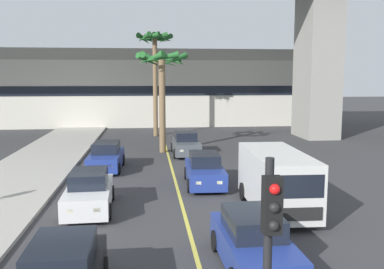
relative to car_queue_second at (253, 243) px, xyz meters
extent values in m
cube|color=#DBCC4C|center=(-1.48, 12.06, -0.72)|extent=(0.14, 56.00, 0.01)
cube|color=gray|center=(11.88, 24.80, 5.65)|extent=(2.80, 4.40, 12.75)
cube|color=beige|center=(-1.48, 37.11, 2.77)|extent=(38.63, 8.00, 6.98)
cube|color=#9C998D|center=(-1.48, 37.11, 6.86)|extent=(37.86, 7.20, 1.20)
cube|color=black|center=(-1.48, 33.09, 3.12)|extent=(34.77, 0.04, 1.00)
cube|color=black|center=(-4.84, -1.50, 0.54)|extent=(1.42, 2.07, 0.60)
cylinder|color=black|center=(-4.05, -0.36, -0.40)|extent=(0.23, 0.64, 0.64)
cube|color=navy|center=(0.00, -0.03, -0.14)|extent=(1.78, 4.13, 0.80)
cube|color=black|center=(0.00, 0.12, 0.54)|extent=(1.44, 2.08, 0.60)
cylinder|color=black|center=(0.78, 1.26, -0.40)|extent=(0.23, 0.64, 0.64)
cylinder|color=black|center=(-0.83, 1.22, -0.40)|extent=(0.23, 0.64, 0.64)
cube|color=white|center=(-5.19, 5.70, -0.14)|extent=(1.84, 4.16, 0.80)
cube|color=black|center=(-5.19, 5.85, 0.54)|extent=(1.46, 2.10, 0.60)
cube|color=#F2EDCC|center=(-4.65, 3.71, -0.09)|extent=(0.24, 0.09, 0.14)
cube|color=#F2EDCC|center=(-5.59, 3.68, -0.09)|extent=(0.24, 0.09, 0.14)
cylinder|color=black|center=(-4.34, 4.46, -0.40)|extent=(0.24, 0.65, 0.64)
cylinder|color=black|center=(-5.95, 4.40, -0.40)|extent=(0.24, 0.65, 0.64)
cylinder|color=black|center=(-4.42, 7.00, -0.40)|extent=(0.24, 0.65, 0.64)
cylinder|color=black|center=(-6.04, 6.94, -0.40)|extent=(0.24, 0.65, 0.64)
cube|color=#4C5156|center=(-0.26, 17.42, -0.14)|extent=(1.73, 4.11, 0.80)
cube|color=black|center=(-0.26, 17.57, 0.54)|extent=(1.41, 2.06, 0.60)
cube|color=#F2EDCC|center=(0.22, 15.42, -0.09)|extent=(0.24, 0.08, 0.14)
cube|color=#F2EDCC|center=(-0.71, 15.41, -0.09)|extent=(0.24, 0.08, 0.14)
cylinder|color=black|center=(0.55, 16.16, -0.40)|extent=(0.22, 0.64, 0.64)
cylinder|color=black|center=(-1.06, 16.15, -0.40)|extent=(0.22, 0.64, 0.64)
cylinder|color=black|center=(0.54, 18.70, -0.40)|extent=(0.22, 0.64, 0.64)
cylinder|color=black|center=(-1.08, 18.69, -0.40)|extent=(0.22, 0.64, 0.64)
cube|color=navy|center=(-0.11, 9.12, -0.14)|extent=(1.85, 4.16, 0.80)
cube|color=black|center=(-0.10, 9.27, 0.54)|extent=(1.47, 2.10, 0.60)
cube|color=#F2EDCC|center=(0.29, 7.09, -0.09)|extent=(0.24, 0.09, 0.14)
cube|color=#F2EDCC|center=(-0.65, 7.12, -0.09)|extent=(0.24, 0.09, 0.14)
cylinder|color=black|center=(0.65, 7.82, -0.40)|extent=(0.24, 0.65, 0.64)
cylinder|color=black|center=(-0.96, 7.88, -0.40)|extent=(0.24, 0.65, 0.64)
cylinder|color=black|center=(0.75, 10.36, -0.40)|extent=(0.24, 0.65, 0.64)
cylinder|color=black|center=(-0.87, 10.42, -0.40)|extent=(0.24, 0.65, 0.64)
cube|color=navy|center=(-5.21, 13.19, -0.14)|extent=(1.86, 4.16, 0.80)
cube|color=black|center=(-5.21, 13.34, 0.54)|extent=(1.47, 2.10, 0.60)
cube|color=#F2EDCC|center=(-4.82, 11.16, -0.09)|extent=(0.24, 0.09, 0.14)
cube|color=#F2EDCC|center=(-5.76, 11.20, -0.09)|extent=(0.24, 0.09, 0.14)
cylinder|color=black|center=(-4.46, 11.89, -0.40)|extent=(0.24, 0.65, 0.64)
cylinder|color=black|center=(-6.07, 11.95, -0.40)|extent=(0.24, 0.65, 0.64)
cylinder|color=black|center=(-4.36, 14.43, -0.40)|extent=(0.24, 0.65, 0.64)
cylinder|color=black|center=(-5.97, 14.49, -0.40)|extent=(0.24, 0.65, 0.64)
cube|color=silver|center=(2.13, 4.82, 0.59)|extent=(2.14, 5.25, 2.10)
cube|color=black|center=(2.06, 2.26, 0.94)|extent=(1.80, 0.13, 0.80)
cube|color=black|center=(2.06, 2.20, 0.01)|extent=(1.70, 0.11, 0.44)
cylinder|color=black|center=(3.04, 3.24, -0.34)|extent=(0.28, 0.77, 0.76)
cylinder|color=black|center=(1.14, 3.29, -0.34)|extent=(0.28, 0.77, 0.76)
cylinder|color=black|center=(3.13, 6.36, -0.34)|extent=(0.28, 0.77, 0.76)
cylinder|color=black|center=(1.23, 6.41, -0.34)|extent=(0.28, 0.77, 0.76)
cube|color=black|center=(-1.27, -5.73, 2.88)|extent=(0.24, 0.20, 0.76)
sphere|color=red|center=(-1.27, -5.83, 3.12)|extent=(0.14, 0.14, 0.14)
sphere|color=black|center=(-1.27, -5.83, 2.88)|extent=(0.14, 0.14, 0.14)
sphere|color=black|center=(-1.27, -5.83, 2.64)|extent=(0.14, 0.14, 0.14)
cylinder|color=brown|center=(-2.09, 26.89, 3.63)|extent=(0.40, 0.40, 8.71)
sphere|color=#236028|center=(-2.09, 26.89, 8.14)|extent=(0.60, 0.60, 0.60)
cone|color=#236028|center=(-1.04, 26.76, 7.84)|extent=(0.69, 2.20, 1.01)
cone|color=#236028|center=(-1.24, 27.52, 7.88)|extent=(1.65, 2.00, 0.93)
cone|color=#236028|center=(-2.00, 27.94, 7.90)|extent=(2.20, 0.63, 0.89)
cone|color=#236028|center=(-2.75, 27.72, 7.87)|extent=(1.98, 1.68, 0.95)
cone|color=#236028|center=(-3.03, 27.39, 7.82)|extent=(1.42, 2.11, 1.04)
cone|color=#236028|center=(-3.03, 26.39, 7.88)|extent=(1.40, 2.12, 0.94)
cone|color=#236028|center=(-2.64, 25.98, 7.92)|extent=(2.09, 1.49, 0.85)
cone|color=#236028|center=(-2.06, 25.83, 7.89)|extent=(2.18, 0.52, 0.91)
cone|color=#236028|center=(-1.20, 26.32, 7.77)|extent=(1.53, 2.05, 1.11)
cylinder|color=brown|center=(-1.79, 18.57, 2.58)|extent=(0.44, 0.44, 6.59)
sphere|color=#236028|center=(-1.79, 18.57, 6.02)|extent=(0.60, 0.60, 0.60)
cone|color=#236028|center=(-0.63, 18.71, 5.74)|extent=(0.71, 2.43, 0.98)
cone|color=#236028|center=(-1.03, 19.47, 5.70)|extent=(2.10, 1.88, 1.05)
cone|color=#236028|center=(-1.86, 19.75, 5.67)|extent=(2.40, 0.57, 1.10)
cone|color=#236028|center=(-2.65, 19.38, 5.66)|extent=(1.95, 2.03, 1.12)
cone|color=#236028|center=(-2.96, 18.73, 5.74)|extent=(0.76, 2.43, 0.98)
cone|color=#236028|center=(-2.59, 17.70, 5.72)|extent=(2.06, 1.93, 1.01)
cone|color=#236028|center=(-1.88, 17.40, 5.79)|extent=(2.42, 0.62, 0.89)
cone|color=#236028|center=(-0.89, 17.82, 5.71)|extent=(1.87, 2.11, 1.04)
camera|label=1|loc=(-2.87, -10.91, 4.53)|focal=39.60mm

